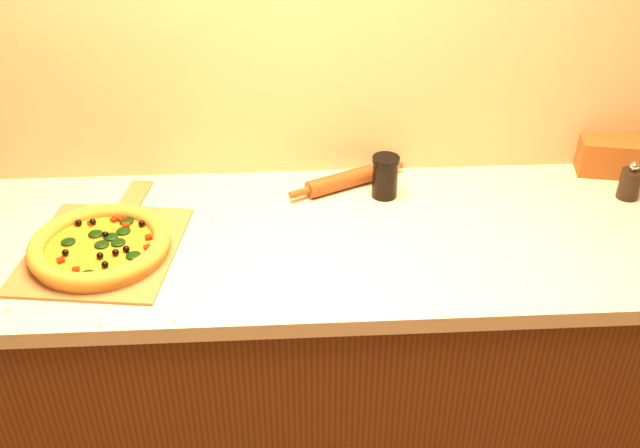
{
  "coord_description": "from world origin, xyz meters",
  "views": [
    {
      "loc": [
        -0.02,
        -0.05,
        1.89
      ],
      "look_at": [
        0.06,
        1.38,
        0.96
      ],
      "focal_mm": 40.0,
      "sensor_mm": 36.0,
      "label": 1
    }
  ],
  "objects_px": {
    "pizza_peel": "(105,246)",
    "pizza": "(100,246)",
    "dark_jar": "(385,177)",
    "pepper_grinder": "(630,183)",
    "rolling_pin": "(348,179)"
  },
  "relations": [
    {
      "from": "pizza_peel",
      "to": "rolling_pin",
      "type": "bearing_deg",
      "value": 30.65
    },
    {
      "from": "pizza",
      "to": "dark_jar",
      "type": "height_order",
      "value": "dark_jar"
    },
    {
      "from": "rolling_pin",
      "to": "dark_jar",
      "type": "distance_m",
      "value": 0.11
    },
    {
      "from": "rolling_pin",
      "to": "dark_jar",
      "type": "bearing_deg",
      "value": -28.3
    },
    {
      "from": "rolling_pin",
      "to": "pizza",
      "type": "bearing_deg",
      "value": -154.5
    },
    {
      "from": "pizza",
      "to": "pepper_grinder",
      "type": "bearing_deg",
      "value": 8.17
    },
    {
      "from": "dark_jar",
      "to": "rolling_pin",
      "type": "bearing_deg",
      "value": 151.7
    },
    {
      "from": "pizza",
      "to": "pepper_grinder",
      "type": "relative_size",
      "value": 3.04
    },
    {
      "from": "pepper_grinder",
      "to": "rolling_pin",
      "type": "distance_m",
      "value": 0.76
    },
    {
      "from": "pizza_peel",
      "to": "pizza",
      "type": "bearing_deg",
      "value": -85.54
    },
    {
      "from": "pizza",
      "to": "rolling_pin",
      "type": "xyz_separation_m",
      "value": [
        0.62,
        0.29,
        -0.0
      ]
    },
    {
      "from": "rolling_pin",
      "to": "dark_jar",
      "type": "xyz_separation_m",
      "value": [
        0.1,
        -0.05,
        0.03
      ]
    },
    {
      "from": "pepper_grinder",
      "to": "dark_jar",
      "type": "distance_m",
      "value": 0.66
    },
    {
      "from": "pizza",
      "to": "rolling_pin",
      "type": "relative_size",
      "value": 1.0
    },
    {
      "from": "pizza",
      "to": "pizza_peel",
      "type": "bearing_deg",
      "value": 86.6
    }
  ]
}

